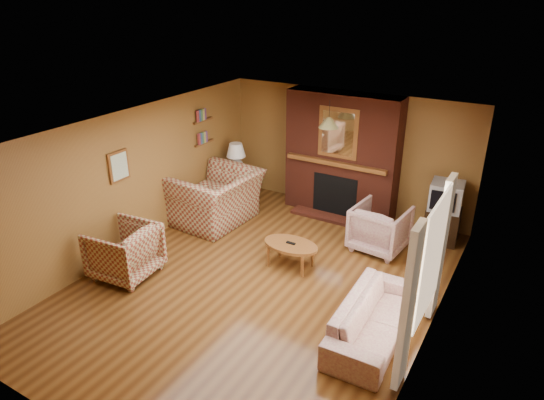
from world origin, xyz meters
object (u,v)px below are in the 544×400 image
Objects in this scene: plaid_loveseat at (216,198)px; side_table at (237,187)px; floral_armchair at (380,228)px; tv_stand at (442,225)px; table_lamp at (236,157)px; floral_sofa at (374,318)px; fireplace at (342,156)px; plaid_armchair at (124,251)px; coffee_table at (291,246)px; crt_tv at (446,196)px.

plaid_loveseat reaches higher than side_table.
floral_armchair reaches higher than tv_stand.
plaid_loveseat is 2.33× the size of table_lamp.
floral_sofa is 4.85m from side_table.
fireplace is 1.77m from floral_armchair.
fireplace is 1.57× the size of plaid_loveseat.
table_lamp is (-2.10, -0.53, -0.22)m from fireplace.
plaid_armchair is 5.43m from tv_stand.
plaid_loveseat reaches higher than floral_sofa.
plaid_loveseat is 3.10m from floral_armchair.
floral_sofa is 1.99m from coffee_table.
tv_stand is (1.89, 2.14, -0.06)m from coffee_table.
floral_sofa is at bearing 68.61° from plaid_loveseat.
crt_tv reaches higher than plaid_armchair.
plaid_armchair is at bearing 96.95° from floral_sofa.
plaid_loveseat is 1.11m from side_table.
plaid_loveseat reaches higher than coffee_table.
coffee_table is 2.89m from crt_tv.
floral_sofa is at bearing -28.91° from coffee_table.
crt_tv is (2.05, -0.19, -0.31)m from fireplace.
tv_stand is at bearing 90.00° from crt_tv.
table_lamp reaches higher than side_table.
crt_tv is (4.00, 3.66, 0.45)m from plaid_armchair.
fireplace is 4.14× the size of crt_tv.
side_table is at bearing 54.10° from floral_sofa.
floral_sofa is at bearing -34.48° from table_lamp.
side_table is 4.16m from tv_stand.
plaid_armchair is 1.56× the size of side_table.
coffee_table is (2.01, -0.73, -0.13)m from plaid_loveseat.
plaid_loveseat reaches higher than floral_armchair.
plaid_armchair is (-0.10, -2.25, -0.08)m from plaid_loveseat.
table_lamp is at bearing -165.71° from fireplace.
tv_stand is (4.15, 0.35, -0.65)m from table_lamp.
tv_stand reaches higher than floral_sofa.
crt_tv is at bearing 4.74° from table_lamp.
coffee_table is (0.16, -2.32, -0.81)m from fireplace.
floral_sofa is 2.06× the size of coffee_table.
plaid_armchair is 1.49× the size of tv_stand.
table_lamp is 4.17m from crt_tv.
floral_armchair is at bearing -40.94° from fireplace.
side_table is (-2.10, -0.53, -0.89)m from fireplace.
floral_sofa is at bearing -92.78° from crt_tv.
tv_stand is at bearing -5.15° from fireplace.
plaid_loveseat is at bearing 15.97° from floral_armchair.
crt_tv is (0.00, -0.01, 0.56)m from tv_stand.
floral_sofa is (3.85, 0.57, -0.14)m from plaid_armchair.
plaid_armchair is at bearing -87.41° from table_lamp.
fireplace is 3.65× the size of table_lamp.
side_table is (-4.00, 2.75, 0.02)m from floral_sofa.
coffee_table is at bearing -86.09° from fireplace.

